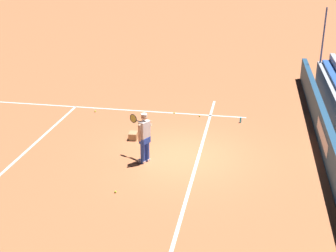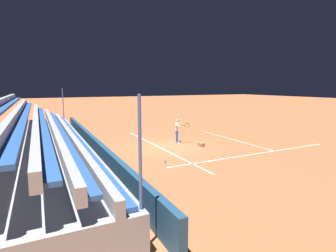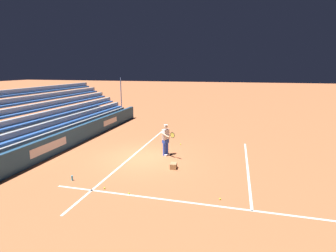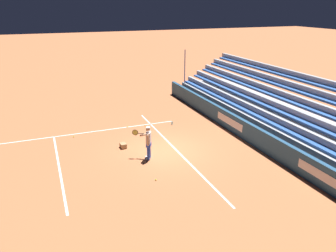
# 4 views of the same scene
# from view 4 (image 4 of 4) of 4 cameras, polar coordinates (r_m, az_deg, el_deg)

# --- Properties ---
(ground_plane) EXTENTS (160.00, 160.00, 0.00)m
(ground_plane) POSITION_cam_4_polar(r_m,az_deg,el_deg) (17.62, -0.36, -4.15)
(ground_plane) COLOR #B7663D
(court_baseline_white) EXTENTS (12.00, 0.10, 0.01)m
(court_baseline_white) POSITION_cam_4_polar(r_m,az_deg,el_deg) (17.79, 1.15, -3.89)
(court_baseline_white) COLOR white
(court_baseline_white) RESTS_ON ground
(court_sideline_white) EXTENTS (0.10, 12.00, 0.01)m
(court_sideline_white) POSITION_cam_4_polar(r_m,az_deg,el_deg) (20.49, -15.11, -1.25)
(court_sideline_white) COLOR white
(court_sideline_white) RESTS_ON ground
(court_service_line_white) EXTENTS (8.22, 0.10, 0.01)m
(court_service_line_white) POSITION_cam_4_polar(r_m,az_deg,el_deg) (16.65, -18.43, -6.82)
(court_service_line_white) COLOR white
(court_service_line_white) RESTS_ON ground
(back_wall_sponsor_board) EXTENTS (21.24, 0.25, 1.10)m
(back_wall_sponsor_board) POSITION_cam_4_polar(r_m,az_deg,el_deg) (19.50, 12.83, -0.44)
(back_wall_sponsor_board) COLOR navy
(back_wall_sponsor_board) RESTS_ON ground
(bleacher_stand) EXTENTS (20.17, 4.00, 3.85)m
(bleacher_stand) POSITION_cam_4_polar(r_m,az_deg,el_deg) (20.96, 18.85, 1.15)
(bleacher_stand) COLOR #9EA3A8
(bleacher_stand) RESTS_ON ground
(tennis_player) EXTENTS (0.91, 0.88, 1.71)m
(tennis_player) POSITION_cam_4_polar(r_m,az_deg,el_deg) (16.27, -3.49, -2.91)
(tennis_player) COLOR blue
(tennis_player) RESTS_ON ground
(ball_box_cardboard) EXTENTS (0.42, 0.33, 0.26)m
(ball_box_cardboard) POSITION_cam_4_polar(r_m,az_deg,el_deg) (17.95, -7.81, -3.41)
(ball_box_cardboard) COLOR #A87F51
(ball_box_cardboard) RESTS_ON ground
(tennis_ball_stray_back) EXTENTS (0.07, 0.07, 0.07)m
(tennis_ball_stray_back) POSITION_cam_4_polar(r_m,az_deg,el_deg) (21.02, -4.02, 0.09)
(tennis_ball_stray_back) COLOR #CCE533
(tennis_ball_stray_back) RESTS_ON ground
(tennis_ball_far_right) EXTENTS (0.07, 0.07, 0.07)m
(tennis_ball_far_right) POSITION_cam_4_polar(r_m,az_deg,el_deg) (19.99, -16.12, -1.81)
(tennis_ball_far_right) COLOR #CCE533
(tennis_ball_far_right) RESTS_ON ground
(tennis_ball_toward_net) EXTENTS (0.07, 0.07, 0.07)m
(tennis_ball_toward_net) POSITION_cam_4_polar(r_m,az_deg,el_deg) (14.71, -2.13, -9.34)
(tennis_ball_toward_net) COLOR #CCE533
(tennis_ball_toward_net) RESTS_ON ground
(tennis_ball_on_baseline) EXTENTS (0.07, 0.07, 0.07)m
(tennis_ball_on_baseline) POSITION_cam_4_polar(r_m,az_deg,el_deg) (20.90, -7.06, -0.15)
(tennis_ball_on_baseline) COLOR #CCE533
(tennis_ball_on_baseline) RESTS_ON ground
(water_bottle) EXTENTS (0.07, 0.07, 0.22)m
(water_bottle) POSITION_cam_4_polar(r_m,az_deg,el_deg) (21.20, 0.71, 0.54)
(water_bottle) COLOR #33B2E5
(water_bottle) RESTS_ON ground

